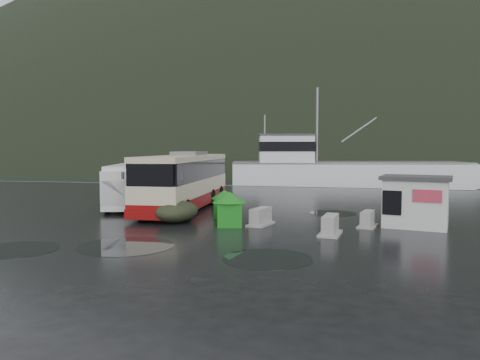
% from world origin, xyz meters
% --- Properties ---
extents(ground, '(160.00, 160.00, 0.00)m').
position_xyz_m(ground, '(0.00, 0.00, 0.00)').
color(ground, black).
rests_on(ground, ground).
extents(harbor_water, '(300.00, 180.00, 0.02)m').
position_xyz_m(harbor_water, '(0.00, 110.00, 0.00)').
color(harbor_water, black).
rests_on(harbor_water, ground).
extents(quay_edge, '(160.00, 0.60, 1.50)m').
position_xyz_m(quay_edge, '(0.00, 20.00, 0.00)').
color(quay_edge, '#999993').
rests_on(quay_edge, ground).
extents(headland, '(780.00, 540.00, 570.00)m').
position_xyz_m(headland, '(10.00, 250.00, 0.00)').
color(headland, black).
rests_on(headland, ground).
extents(coach_bus, '(3.78, 12.05, 3.36)m').
position_xyz_m(coach_bus, '(-2.25, 3.59, 0.00)').
color(coach_bus, beige).
rests_on(coach_bus, ground).
extents(white_van, '(3.80, 6.54, 2.59)m').
position_xyz_m(white_van, '(-5.39, 2.81, 0.00)').
color(white_van, silver).
rests_on(white_van, ground).
extents(waste_bin_left, '(1.16, 1.16, 1.42)m').
position_xyz_m(waste_bin_left, '(0.99, 0.52, 0.00)').
color(waste_bin_left, '#157917').
rests_on(waste_bin_left, ground).
extents(waste_bin_right, '(1.39, 1.39, 1.58)m').
position_xyz_m(waste_bin_right, '(1.89, -1.94, 0.00)').
color(waste_bin_right, '#157917').
rests_on(waste_bin_right, ground).
extents(dome_tent, '(2.25, 2.88, 1.03)m').
position_xyz_m(dome_tent, '(-0.88, -1.38, 0.00)').
color(dome_tent, '#292E1C').
rests_on(dome_tent, ground).
extents(ticket_kiosk, '(3.35, 2.80, 2.31)m').
position_xyz_m(ticket_kiosk, '(10.09, -0.23, 0.00)').
color(ticket_kiosk, silver).
rests_on(ticket_kiosk, ground).
extents(jersey_barrier_a, '(1.14, 1.74, 0.80)m').
position_xyz_m(jersey_barrier_a, '(3.22, -1.34, 0.00)').
color(jersey_barrier_a, '#999993').
rests_on(jersey_barrier_a, ground).
extents(jersey_barrier_b, '(1.01, 1.56, 0.72)m').
position_xyz_m(jersey_barrier_b, '(8.00, -0.71, 0.00)').
color(jersey_barrier_b, '#999993').
rests_on(jersey_barrier_b, ground).
extents(jersey_barrier_c, '(0.98, 1.70, 0.81)m').
position_xyz_m(jersey_barrier_c, '(6.44, -3.04, 0.00)').
color(jersey_barrier_c, '#999993').
rests_on(jersey_barrier_c, ground).
extents(fishing_trawler, '(28.68, 12.00, 11.21)m').
position_xyz_m(fishing_trawler, '(6.94, 27.26, 0.00)').
color(fishing_trawler, silver).
rests_on(fishing_trawler, ground).
extents(puddles, '(13.16, 14.51, 0.01)m').
position_xyz_m(puddles, '(1.04, -5.63, 0.01)').
color(puddles, black).
rests_on(puddles, ground).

